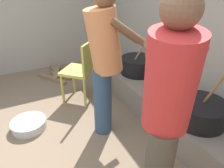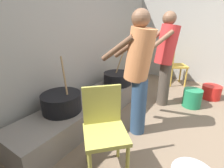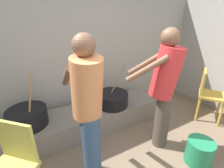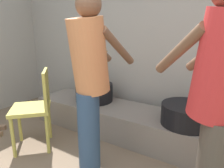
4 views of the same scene
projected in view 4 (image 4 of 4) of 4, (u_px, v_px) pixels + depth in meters
The scene contains 7 objects.
block_enclosure_rear at pixel (164, 52), 2.66m from camera, with size 5.31×0.20×2.03m, color #9E998E.
hearth_ledge at pixel (133, 124), 2.53m from camera, with size 2.78×0.60×0.35m, color slate.
cooking_pot_main at pixel (94, 92), 2.81m from camera, with size 0.51×0.51×0.69m.
cooking_pot_secondary at pixel (186, 114), 2.10m from camera, with size 0.51×0.51×0.67m.
cook_in_red_shirt at pixel (218, 95), 1.20m from camera, with size 0.71×0.67×1.61m.
cook_in_orange_shirt at pixel (90, 76), 1.75m from camera, with size 0.37×0.68×1.59m.
chair_olive at pixel (36, 105), 2.24m from camera, with size 0.57×0.57×0.88m.
Camera 4 is at (0.87, -0.32, 1.28)m, focal length 32.80 mm.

